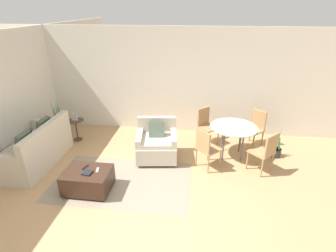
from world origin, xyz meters
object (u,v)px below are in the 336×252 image
object	(u,v)px
ottoman	(88,180)
book_stack	(87,173)
tv_remote_secondary	(85,167)
dining_chair_far_left	(206,123)
dining_chair_near_right	(266,150)
dining_table	(233,130)
dining_chair_near_left	(206,147)
tv_remote_primary	(97,170)
potted_plant	(59,128)
dining_chair_far_right	(255,126)
couch	(35,151)
armchair	(157,144)
side_table	(76,126)
picture_frame	(75,117)
potted_plant_small	(276,149)

from	to	relation	value
ottoman	book_stack	distance (m)	0.22
tv_remote_secondary	dining_chair_far_left	bearing A→B (deg)	43.41
dining_chair_near_right	dining_table	bearing A→B (deg)	135.00
dining_chair_near_left	tv_remote_primary	bearing A→B (deg)	-153.58
tv_remote_secondary	potted_plant	bearing A→B (deg)	129.46
book_stack	potted_plant	bearing A→B (deg)	128.99
tv_remote_primary	potted_plant	world-z (taller)	potted_plant
dining_table	dining_chair_near_right	world-z (taller)	dining_chair_near_right
dining_chair_far_right	couch	bearing A→B (deg)	-163.08
armchair	ottoman	distance (m)	1.71
armchair	dining_chair_near_left	size ratio (longest dim) A/B	1.08
armchair	dining_chair_near_right	distance (m)	2.31
tv_remote_secondary	side_table	bearing A→B (deg)	119.87
book_stack	dining_chair_near_left	distance (m)	2.40
ottoman	side_table	distance (m)	2.23
book_stack	dining_chair_near_left	world-z (taller)	dining_chair_near_left
dining_chair_far_left	dining_chair_far_right	xyz separation A→B (m)	(1.20, -0.00, 0.00)
book_stack	tv_remote_primary	distance (m)	0.19
side_table	dining_chair_near_left	xyz separation A→B (m)	(3.29, -0.88, 0.13)
book_stack	dining_chair_far_right	world-z (taller)	dining_chair_far_right
dining_table	dining_chair_near_left	xyz separation A→B (m)	(-0.60, -0.60, -0.13)
dining_table	dining_chair_near_right	xyz separation A→B (m)	(0.60, -0.60, -0.13)
dining_chair_far_left	dining_chair_far_right	bearing A→B (deg)	-0.00
picture_frame	dining_chair_far_left	world-z (taller)	dining_chair_far_left
potted_plant	dining_chair_far_right	distance (m)	5.02
potted_plant	dining_table	distance (m)	4.45
tv_remote_primary	dining_chair_far_left	xyz separation A→B (m)	(1.99, 2.18, 0.09)
couch	potted_plant_small	xyz separation A→B (m)	(5.31, 0.98, -0.13)
armchair	potted_plant_small	distance (m)	2.75
couch	dining_chair_far_right	xyz separation A→B (m)	(4.89, 1.49, 0.21)
ottoman	dining_chair_near_left	distance (m)	2.43
book_stack	dining_chair_far_left	bearing A→B (deg)	47.19
couch	ottoman	xyz separation A→B (m)	(1.52, -0.75, -0.08)
book_stack	potted_plant	distance (m)	2.68
armchair	couch	bearing A→B (deg)	-167.82
tv_remote_secondary	dining_chair_near_left	world-z (taller)	dining_chair_near_left
tv_remote_primary	dining_chair_near_left	world-z (taller)	dining_chair_near_left
picture_frame	dining_chair_near_right	world-z (taller)	dining_chair_near_right
couch	dining_chair_near_right	xyz separation A→B (m)	(4.89, 0.29, 0.21)
side_table	dining_table	world-z (taller)	dining_table
book_stack	armchair	bearing A→B (deg)	52.89
side_table	dining_chair_near_left	bearing A→B (deg)	-14.93
dining_chair_near_right	dining_chair_far_left	world-z (taller)	same
tv_remote_primary	dining_chair_near_left	size ratio (longest dim) A/B	0.17
dining_chair_far_left	dining_table	bearing A→B (deg)	-45.00
couch	side_table	world-z (taller)	couch
tv_remote_secondary	potted_plant_small	xyz separation A→B (m)	(3.87, 1.62, -0.25)
ottoman	tv_remote_secondary	xyz separation A→B (m)	(-0.08, 0.11, 0.20)
ottoman	tv_remote_secondary	bearing A→B (deg)	123.87
dining_table	potted_plant_small	xyz separation A→B (m)	(1.02, 0.09, -0.47)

